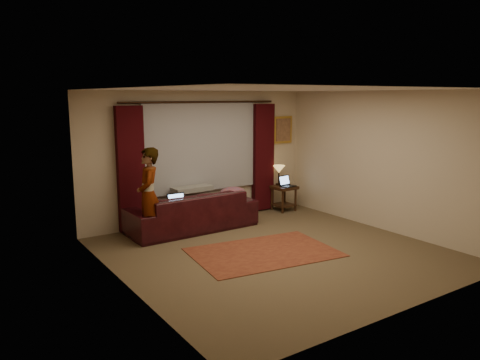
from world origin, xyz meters
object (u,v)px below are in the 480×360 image
Objects in this scene: sofa at (192,204)px; end_table at (284,198)px; person at (149,195)px; laptop_table at (288,181)px; laptop_sofa at (179,201)px; tiffany_lamp at (279,175)px.

sofa is 2.41m from end_table.
person is at bearing 13.73° from sofa.
person is (-3.38, -0.35, 0.15)m from laptop_table.
laptop_sofa is at bearing 175.03° from laptop_table.
sofa is 1.49× the size of person.
laptop_sofa is 2.74m from tiffany_lamp.
sofa is 2.43m from laptop_table.
sofa is at bearing 127.91° from person.
tiffany_lamp is 0.27× the size of person.
end_table is 0.41m from laptop_table.
sofa is at bearing 24.17° from laptop_sofa.
sofa is at bearing -175.21° from end_table.
sofa reaches higher than laptop_table.
end_table is at bearing 120.77° from person.
person reaches higher than sofa.
laptop_table is at bearing -178.89° from sofa.
laptop_sofa is at bearing 20.91° from sofa.
laptop_table is (2.42, 0.10, 0.18)m from sofa.
person reaches higher than tiffany_lamp.
laptop_table reaches higher than end_table.
person is (-3.35, -0.45, 0.55)m from end_table.
laptop_sofa is at bearing 123.87° from person.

